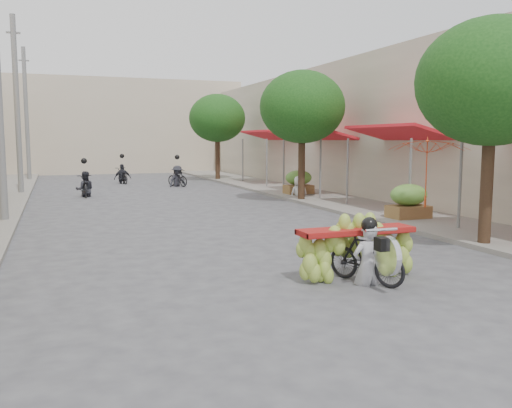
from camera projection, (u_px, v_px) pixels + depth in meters
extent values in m
plane|color=#545459|center=(382.00, 333.00, 7.04)|extent=(120.00, 120.00, 0.00)
cube|color=gray|center=(325.00, 196.00, 23.42)|extent=(4.00, 60.00, 0.12)
cube|color=beige|center=(438.00, 128.00, 23.87)|extent=(8.00, 40.00, 6.00)
cylinder|color=slate|center=(460.00, 186.00, 14.56)|extent=(0.08, 0.08, 2.55)
cube|color=red|center=(398.00, 132.00, 18.49)|extent=(1.77, 4.20, 0.53)
cylinder|color=slate|center=(410.00, 180.00, 16.61)|extent=(0.08, 0.08, 2.55)
cylinder|color=slate|center=(347.00, 173.00, 20.15)|extent=(0.08, 0.08, 2.55)
cube|color=red|center=(318.00, 134.00, 24.07)|extent=(1.77, 4.20, 0.53)
cylinder|color=slate|center=(320.00, 170.00, 22.19)|extent=(0.08, 0.08, 2.55)
cylinder|color=slate|center=(284.00, 166.00, 25.73)|extent=(0.08, 0.08, 2.55)
cube|color=red|center=(268.00, 135.00, 29.66)|extent=(1.77, 4.20, 0.53)
cylinder|color=slate|center=(267.00, 164.00, 27.78)|extent=(0.08, 0.08, 2.55)
cylinder|color=slate|center=(243.00, 161.00, 31.32)|extent=(0.08, 0.08, 2.55)
cube|color=#C4B49B|center=(107.00, 127.00, 42.00)|extent=(20.00, 6.00, 7.00)
cylinder|color=slate|center=(17.00, 106.00, 24.25)|extent=(0.24, 0.24, 8.00)
cube|color=slate|center=(13.00, 33.00, 23.87)|extent=(0.60, 0.08, 0.08)
cylinder|color=slate|center=(26.00, 115.00, 32.63)|extent=(0.24, 0.24, 8.00)
cube|color=slate|center=(24.00, 60.00, 32.25)|extent=(0.60, 0.08, 0.08)
cylinder|color=#3A2719|center=(487.00, 179.00, 12.44)|extent=(0.28, 0.28, 3.20)
ellipsoid|color=#1D5017|center=(492.00, 82.00, 12.18)|extent=(3.40, 3.40, 2.90)
cylinder|color=#3A2719|center=(302.00, 162.00, 21.75)|extent=(0.28, 0.28, 3.20)
ellipsoid|color=#1D5017|center=(302.00, 107.00, 21.49)|extent=(3.40, 3.40, 2.90)
cylinder|color=#3A2719|center=(218.00, 155.00, 32.92)|extent=(0.28, 0.28, 3.20)
ellipsoid|color=#1D5017|center=(217.00, 118.00, 32.66)|extent=(3.40, 3.40, 2.90)
cube|color=brown|center=(408.00, 210.00, 16.59)|extent=(1.20, 0.80, 0.50)
ellipsoid|color=#5E9839|center=(409.00, 191.00, 16.52)|extent=(1.20, 0.88, 0.66)
cube|color=brown|center=(298.00, 188.00, 24.03)|extent=(1.20, 0.80, 0.50)
ellipsoid|color=#5E9839|center=(299.00, 175.00, 23.97)|extent=(1.20, 0.88, 0.66)
imported|color=black|center=(366.00, 257.00, 9.45)|extent=(1.06, 1.62, 0.93)
cylinder|color=silver|center=(388.00, 256.00, 8.83)|extent=(0.10, 0.66, 0.66)
cube|color=black|center=(384.00, 244.00, 8.90)|extent=(0.28, 0.22, 0.22)
cylinder|color=silver|center=(381.00, 230.00, 8.96)|extent=(0.60, 0.05, 0.05)
cube|color=maroon|center=(356.00, 231.00, 9.73)|extent=(2.17, 0.55, 0.10)
imported|color=silver|center=(368.00, 223.00, 9.33)|extent=(0.56, 0.41, 1.55)
sphere|color=black|center=(370.00, 180.00, 9.21)|extent=(0.28, 0.28, 0.28)
imported|color=#DA491D|center=(429.00, 136.00, 14.98)|extent=(2.83, 2.83, 1.99)
imported|color=white|center=(299.00, 176.00, 23.29)|extent=(0.84, 0.51, 1.68)
imported|color=black|center=(85.00, 186.00, 23.84)|extent=(0.65, 1.65, 0.92)
imported|color=#27282F|center=(84.00, 171.00, 23.76)|extent=(0.80, 0.50, 1.65)
sphere|color=black|center=(84.00, 161.00, 23.71)|extent=(0.26, 0.26, 0.26)
imported|color=black|center=(177.00, 178.00, 29.00)|extent=(1.14, 1.61, 0.93)
imported|color=#27282F|center=(177.00, 166.00, 28.92)|extent=(1.19, 0.98, 1.65)
sphere|color=black|center=(177.00, 157.00, 28.87)|extent=(0.26, 0.26, 0.26)
imported|color=black|center=(123.00, 176.00, 30.92)|extent=(0.84, 1.67, 0.90)
imported|color=#27282F|center=(122.00, 164.00, 30.84)|extent=(1.04, 0.69, 1.65)
sphere|color=black|center=(122.00, 156.00, 30.78)|extent=(0.26, 0.26, 0.26)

